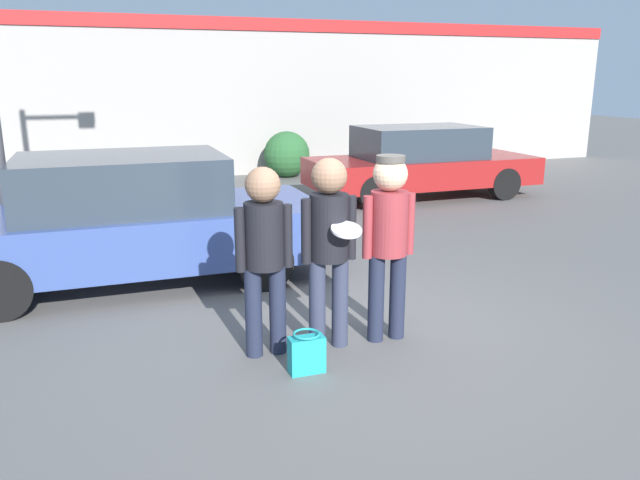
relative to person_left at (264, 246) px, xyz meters
name	(u,v)px	position (x,y,z in m)	size (l,w,h in m)	color
ground_plane	(353,328)	(0.96, 0.29, -1.00)	(56.00, 56.00, 0.00)	#5B5956
storefront_building	(191,98)	(0.96, 10.44, 0.92)	(24.00, 0.22, 3.78)	gray
person_left	(264,246)	(0.00, 0.00, 0.00)	(0.51, 0.34, 1.69)	#1E2338
person_middle_with_frisbee	(329,237)	(0.58, -0.05, 0.04)	(0.51, 0.55, 1.74)	#2D3347
person_right	(389,231)	(1.15, -0.06, 0.05)	(0.51, 0.34, 1.74)	#1E2338
parked_car_near	(131,219)	(-0.98, 2.56, -0.24)	(4.48, 1.92, 1.53)	#334784
parked_car_far	(421,162)	(4.92, 6.22, -0.28)	(4.63, 1.84, 1.44)	maroon
shrub	(287,154)	(3.11, 9.69, -0.44)	(1.12, 1.12, 1.12)	#285B2D
handbag	(307,353)	(0.22, -0.47, -0.83)	(0.30, 0.23, 0.36)	teal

